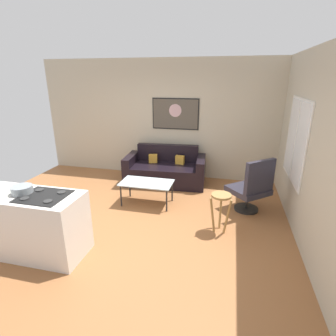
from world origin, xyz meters
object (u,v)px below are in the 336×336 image
object	(u,v)px
couch	(166,171)
bar_stool	(221,203)
coffee_table	(147,184)
mixing_bowl	(22,190)
armchair	(252,187)
wall_painting	(175,114)

from	to	relation	value
couch	bar_stool	distance (m)	2.30
coffee_table	bar_stool	xyz separation A→B (m)	(1.44, -0.68, 0.09)
coffee_table	bar_stool	size ratio (longest dim) A/B	1.54
bar_stool	mixing_bowl	world-z (taller)	mixing_bowl
couch	armchair	xyz separation A→B (m)	(1.87, -1.05, 0.20)
wall_painting	mixing_bowl	bearing A→B (deg)	-111.01
mixing_bowl	wall_painting	world-z (taller)	wall_painting
coffee_table	armchair	bearing A→B (deg)	3.45
mixing_bowl	coffee_table	bearing A→B (deg)	57.46
mixing_bowl	wall_painting	size ratio (longest dim) A/B	0.24
couch	mixing_bowl	xyz separation A→B (m)	(-1.24, -2.98, 0.65)
couch	mixing_bowl	bearing A→B (deg)	-112.54
bar_stool	wall_painting	size ratio (longest dim) A/B	0.58
couch	wall_painting	xyz separation A→B (m)	(0.11, 0.53, 1.26)
bar_stool	mixing_bowl	size ratio (longest dim) A/B	2.38
coffee_table	wall_painting	bearing A→B (deg)	83.51
bar_stool	mixing_bowl	bearing A→B (deg)	-156.40
coffee_table	mixing_bowl	bearing A→B (deg)	-122.54
armchair	couch	bearing A→B (deg)	150.73
couch	wall_painting	bearing A→B (deg)	78.11
coffee_table	armchair	distance (m)	1.96
bar_stool	armchair	bearing A→B (deg)	56.93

